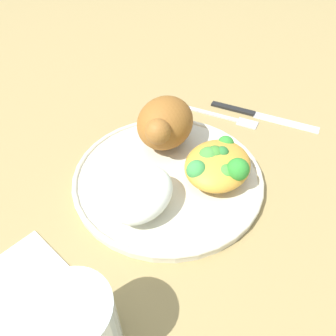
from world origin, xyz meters
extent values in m
plane|color=#98814E|center=(0.00, 0.00, 0.00)|extent=(2.00, 2.00, 0.00)
cylinder|color=beige|center=(0.00, 0.00, 0.01)|extent=(0.26, 0.26, 0.01)
torus|color=beige|center=(0.00, 0.00, 0.01)|extent=(0.27, 0.27, 0.01)
ellipsoid|color=brown|center=(-0.06, -0.04, 0.05)|extent=(0.09, 0.08, 0.07)
sphere|color=#915B26|center=(-0.02, -0.03, 0.07)|extent=(0.04, 0.04, 0.04)
ellipsoid|color=white|center=(0.07, 0.00, 0.04)|extent=(0.10, 0.07, 0.05)
ellipsoid|color=gold|center=(-0.03, 0.06, 0.03)|extent=(0.10, 0.09, 0.04)
sphere|color=#328A30|center=(-0.07, 0.05, 0.04)|extent=(0.02, 0.02, 0.02)
sphere|color=#3C9244|center=(0.00, 0.04, 0.04)|extent=(0.03, 0.03, 0.03)
sphere|color=#469235|center=(-0.01, 0.08, 0.04)|extent=(0.02, 0.02, 0.02)
sphere|color=#2E8A2E|center=(-0.02, 0.09, 0.05)|extent=(0.03, 0.03, 0.03)
sphere|color=#2D7632|center=(-0.04, 0.06, 0.05)|extent=(0.02, 0.02, 0.02)
sphere|color=#3F8330|center=(-0.04, 0.05, 0.04)|extent=(0.03, 0.03, 0.03)
sphere|color=#468D39|center=(-0.03, 0.05, 0.04)|extent=(0.03, 0.03, 0.03)
cube|color=#B2B2B7|center=(-0.18, -0.02, 0.00)|extent=(0.02, 0.11, 0.01)
cube|color=#B2B2B7|center=(-0.18, 0.05, 0.00)|extent=(0.02, 0.04, 0.00)
cube|color=black|center=(-0.21, 0.01, 0.00)|extent=(0.02, 0.08, 0.01)
cube|color=silver|center=(-0.22, 0.11, 0.00)|extent=(0.03, 0.11, 0.00)
cylinder|color=silver|center=(0.23, 0.04, 0.05)|extent=(0.07, 0.07, 0.09)
cube|color=white|center=(0.22, -0.05, 0.00)|extent=(0.12, 0.13, 0.00)
camera|label=1|loc=(0.28, 0.17, 0.34)|focal=35.56mm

